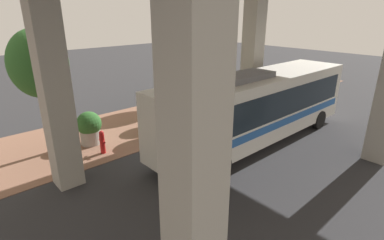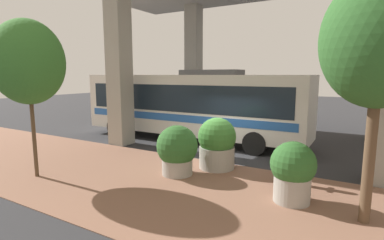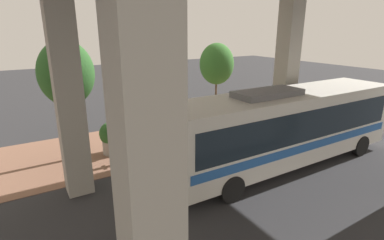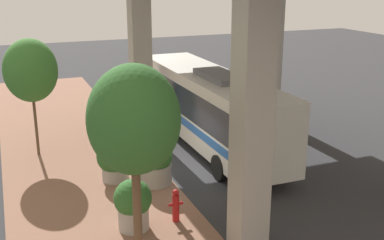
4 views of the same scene
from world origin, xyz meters
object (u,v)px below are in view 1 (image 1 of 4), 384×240
object	(u,v)px
street_tree_near	(39,64)
fire_hydrant	(102,142)
planter_front	(89,127)
street_tree_far	(183,49)
planter_back	(158,112)
planter_middle	(160,121)
bus	(258,104)

from	to	relation	value
street_tree_near	fire_hydrant	bearing A→B (deg)	44.08
planter_front	street_tree_far	world-z (taller)	street_tree_far
planter_back	fire_hydrant	bearing A→B (deg)	-74.82
street_tree_near	street_tree_far	size ratio (longest dim) A/B	1.09
street_tree_far	planter_middle	bearing A→B (deg)	-51.41
fire_hydrant	planter_back	distance (m)	3.98
bus	street_tree_far	size ratio (longest dim) A/B	2.31
planter_front	planter_middle	xyz separation A→B (m)	(1.63, 2.95, 0.06)
planter_back	planter_front	bearing A→B (deg)	-94.93
fire_hydrant	street_tree_far	distance (m)	9.06
bus	planter_front	size ratio (longest dim) A/B	7.14
bus	planter_front	xyz separation A→B (m)	(-5.18, -6.13, -1.08)
bus	fire_hydrant	distance (m)	7.38
fire_hydrant	bus	bearing A→B (deg)	58.24
planter_back	street_tree_far	distance (m)	5.44
planter_front	planter_back	xyz separation A→B (m)	(0.33, 3.79, 0.01)
planter_middle	planter_back	xyz separation A→B (m)	(-1.30, 0.84, -0.05)
fire_hydrant	street_tree_near	xyz separation A→B (m)	(-1.68, -1.63, 3.46)
planter_middle	street_tree_far	bearing A→B (deg)	128.59
fire_hydrant	planter_front	xyz separation A→B (m)	(-1.37, 0.04, 0.29)
bus	planter_back	world-z (taller)	bus
street_tree_near	street_tree_far	bearing A→B (deg)	101.17
bus	street_tree_near	bearing A→B (deg)	-125.20
street_tree_near	planter_back	bearing A→B (deg)	83.30
bus	planter_front	distance (m)	8.10
planter_front	planter_middle	size ratio (longest dim) A/B	0.89
fire_hydrant	planter_back	world-z (taller)	planter_back
street_tree_far	street_tree_near	bearing A→B (deg)	-78.83
fire_hydrant	planter_front	distance (m)	1.40
street_tree_near	bus	bearing A→B (deg)	54.80
fire_hydrant	street_tree_near	size ratio (longest dim) A/B	0.20
fire_hydrant	planter_middle	size ratio (longest dim) A/B	0.60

